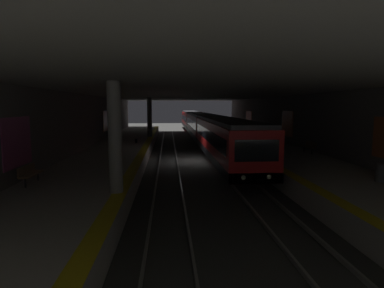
% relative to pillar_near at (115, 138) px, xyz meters
% --- Properties ---
extents(ground_plane, '(120.00, 120.00, 0.00)m').
position_rel_pillar_near_xyz_m(ground_plane, '(13.14, -4.35, -3.33)').
color(ground_plane, '#42423F').
extents(track_left, '(60.00, 1.53, 0.16)m').
position_rel_pillar_near_xyz_m(track_left, '(13.14, -6.55, -3.25)').
color(track_left, gray).
rests_on(track_left, ground).
extents(track_right, '(60.00, 1.53, 0.16)m').
position_rel_pillar_near_xyz_m(track_right, '(13.14, -2.15, -3.25)').
color(track_right, gray).
rests_on(track_right, ground).
extents(platform_left, '(60.00, 5.30, 1.06)m').
position_rel_pillar_near_xyz_m(platform_left, '(13.14, -10.90, -2.80)').
color(platform_left, beige).
rests_on(platform_left, ground).
extents(platform_right, '(60.00, 5.30, 1.06)m').
position_rel_pillar_near_xyz_m(platform_right, '(13.14, 2.20, -2.80)').
color(platform_right, beige).
rests_on(platform_right, ground).
extents(wall_left, '(60.00, 0.56, 5.60)m').
position_rel_pillar_near_xyz_m(wall_left, '(13.15, -13.80, -0.52)').
color(wall_left, slate).
rests_on(wall_left, ground).
extents(wall_right, '(60.00, 0.56, 5.60)m').
position_rel_pillar_near_xyz_m(wall_right, '(13.14, 5.10, -0.52)').
color(wall_right, slate).
rests_on(wall_right, ground).
extents(ceiling_slab, '(60.00, 19.40, 0.40)m').
position_rel_pillar_near_xyz_m(ceiling_slab, '(13.14, -4.35, 2.47)').
color(ceiling_slab, '#ADAAA3').
rests_on(ceiling_slab, wall_left).
extents(pillar_near, '(0.56, 0.56, 4.55)m').
position_rel_pillar_near_xyz_m(pillar_near, '(0.00, 0.00, 0.00)').
color(pillar_near, gray).
rests_on(pillar_near, platform_right).
extents(pillar_far, '(0.56, 0.56, 4.55)m').
position_rel_pillar_near_xyz_m(pillar_far, '(24.09, 0.00, 0.00)').
color(pillar_far, gray).
rests_on(pillar_far, platform_right).
extents(metro_train, '(53.54, 2.83, 3.49)m').
position_rel_pillar_near_xyz_m(metro_train, '(28.96, -6.55, -1.30)').
color(metro_train, red).
rests_on(metro_train, track_left).
extents(bench_left_mid, '(1.70, 0.47, 0.86)m').
position_rel_pillar_near_xyz_m(bench_left_mid, '(10.10, -12.88, -1.75)').
color(bench_left_mid, '#262628').
rests_on(bench_left_mid, platform_left).
extents(bench_left_far, '(1.70, 0.47, 0.86)m').
position_rel_pillar_near_xyz_m(bench_left_far, '(24.10, -12.88, -1.75)').
color(bench_left_far, '#262628').
rests_on(bench_left_far, platform_left).
extents(bench_right_mid, '(1.70, 0.47, 0.86)m').
position_rel_pillar_near_xyz_m(bench_right_mid, '(1.69, 4.18, -1.75)').
color(bench_right_mid, '#262628').
rests_on(bench_right_mid, platform_right).
extents(bench_right_far, '(1.70, 0.47, 0.86)m').
position_rel_pillar_near_xyz_m(bench_right_far, '(22.31, 4.18, -1.75)').
color(bench_right_far, '#262628').
rests_on(bench_right_far, platform_right).
extents(person_waiting_near, '(0.60, 0.22, 1.63)m').
position_rel_pillar_near_xyz_m(person_waiting_near, '(22.74, 3.55, -1.39)').
color(person_waiting_near, '#2D2D2D').
rests_on(person_waiting_near, platform_right).
extents(person_walking_mid, '(0.60, 0.24, 1.75)m').
position_rel_pillar_near_xyz_m(person_walking_mid, '(17.12, -11.83, -1.31)').
color(person_walking_mid, '#313131').
rests_on(person_walking_mid, platform_left).
extents(suitcase_rolling, '(0.43, 0.28, 0.96)m').
position_rel_pillar_near_xyz_m(suitcase_rolling, '(17.83, -11.10, -1.94)').
color(suitcase_rolling, maroon).
rests_on(suitcase_rolling, platform_left).
extents(backpack_on_floor, '(0.30, 0.20, 0.40)m').
position_rel_pillar_near_xyz_m(backpack_on_floor, '(17.71, 0.96, -2.08)').
color(backpack_on_floor, black).
rests_on(backpack_on_floor, platform_right).
extents(trash_bin, '(0.44, 0.44, 0.85)m').
position_rel_pillar_near_xyz_m(trash_bin, '(0.91, -12.15, -1.85)').
color(trash_bin, '#595B5E').
rests_on(trash_bin, platform_left).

